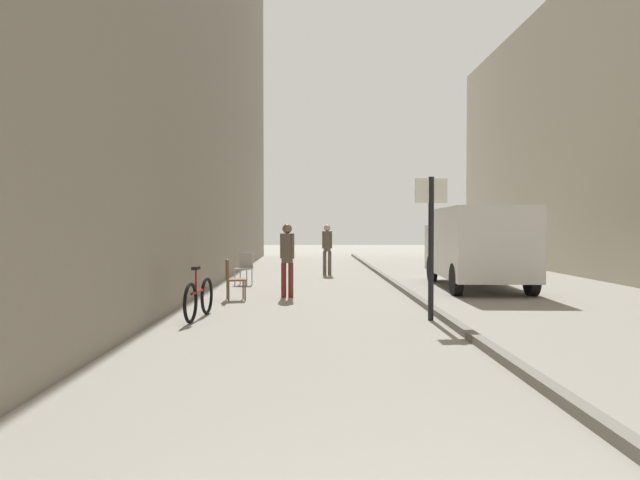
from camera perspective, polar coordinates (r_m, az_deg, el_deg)
ground_plane at (r=13.84m, az=2.61°, el=-5.74°), size 80.00×80.00×0.00m
kerb_strip at (r=14.01m, az=9.10°, el=-5.42°), size 0.16×40.00×0.12m
pedestrian_main_foreground at (r=20.29m, az=0.71°, el=-0.60°), size 0.35×0.23×1.77m
pedestrian_mid_block at (r=13.93m, az=-3.24°, el=-1.48°), size 0.34×0.24×1.77m
delivery_van at (r=16.60m, az=15.14°, el=-0.46°), size 2.28×5.34×2.21m
street_sign_post at (r=10.67m, az=10.85°, el=0.46°), size 0.60×0.10×2.60m
bicycle_leaning at (r=10.98m, az=-11.80°, el=-5.61°), size 0.23×1.77×0.98m
cafe_chair_near_window at (r=17.11m, az=-7.41°, el=-2.56°), size 0.55×0.55×0.94m
cafe_chair_by_doorway at (r=13.59m, az=-8.62°, el=-3.57°), size 0.53×0.53×0.94m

